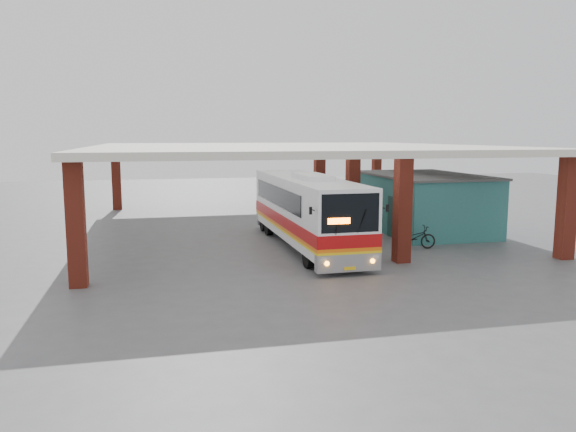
% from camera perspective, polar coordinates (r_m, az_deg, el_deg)
% --- Properties ---
extents(ground, '(90.00, 90.00, 0.00)m').
position_cam_1_polar(ground, '(25.53, 2.43, -3.57)').
color(ground, '#515154').
rests_on(ground, ground).
extents(brick_columns, '(20.10, 21.60, 4.35)m').
position_cam_1_polar(brick_columns, '(30.35, 2.50, 2.46)').
color(brick_columns, maroon).
rests_on(brick_columns, ground).
extents(canopy_roof, '(21.00, 23.00, 0.30)m').
position_cam_1_polar(canopy_roof, '(31.42, 0.14, 6.91)').
color(canopy_roof, silver).
rests_on(canopy_roof, brick_columns).
extents(shop_building, '(5.20, 8.20, 3.11)m').
position_cam_1_polar(shop_building, '(31.69, 13.61, 1.37)').
color(shop_building, '#2B696C').
rests_on(shop_building, ground).
extents(coach_bus, '(2.65, 12.01, 3.49)m').
position_cam_1_polar(coach_bus, '(26.17, 1.89, 0.57)').
color(coach_bus, white).
rests_on(coach_bus, ground).
extents(motorcycle, '(2.12, 0.95, 1.08)m').
position_cam_1_polar(motorcycle, '(26.50, 12.65, -2.14)').
color(motorcycle, black).
rests_on(motorcycle, ground).
extents(pedestrian, '(0.69, 0.53, 1.69)m').
position_cam_1_polar(pedestrian, '(25.17, 6.42, -1.82)').
color(pedestrian, red).
rests_on(pedestrian, ground).
extents(red_chair, '(0.54, 0.54, 0.85)m').
position_cam_1_polar(red_chair, '(32.04, 8.52, -0.53)').
color(red_chair, '#B31413').
rests_on(red_chair, ground).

